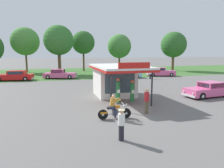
% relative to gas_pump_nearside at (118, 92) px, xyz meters
% --- Properties ---
extents(ground_plane, '(300.00, 300.00, 0.00)m').
position_rel_gas_pump_nearside_xyz_m(ground_plane, '(-0.78, -2.46, -0.97)').
color(ground_plane, slate).
extents(grass_verge_strip, '(120.00, 24.00, 0.01)m').
position_rel_gas_pump_nearside_xyz_m(grass_verge_strip, '(-0.78, 27.54, -0.97)').
color(grass_verge_strip, '#3D6B2D').
rests_on(grass_verge_strip, ground).
extents(service_station_kiosk, '(4.22, 7.22, 3.49)m').
position_rel_gas_pump_nearside_xyz_m(service_station_kiosk, '(0.63, 2.85, 0.78)').
color(service_station_kiosk, silver).
rests_on(service_station_kiosk, ground).
extents(gas_pump_nearside, '(0.44, 0.44, 2.12)m').
position_rel_gas_pump_nearside_xyz_m(gas_pump_nearside, '(0.00, 0.00, 0.00)').
color(gas_pump_nearside, slate).
rests_on(gas_pump_nearside, ground).
extents(gas_pump_offside, '(0.44, 0.44, 1.92)m').
position_rel_gas_pump_nearside_xyz_m(gas_pump_offside, '(1.26, -0.00, -0.10)').
color(gas_pump_offside, slate).
rests_on(gas_pump_offside, ground).
extents(motorcycle_with_rider, '(2.16, 0.70, 1.58)m').
position_rel_gas_pump_nearside_xyz_m(motorcycle_with_rider, '(-1.43, -3.63, -0.32)').
color(motorcycle_with_rider, black).
rests_on(motorcycle_with_rider, ground).
extents(featured_classic_sedan, '(5.14, 2.23, 1.42)m').
position_rel_gas_pump_nearside_xyz_m(featured_classic_sedan, '(9.24, 0.11, -0.33)').
color(featured_classic_sedan, '#E55993').
rests_on(featured_classic_sedan, ground).
extents(parked_car_back_row_centre_left, '(5.58, 3.17, 1.53)m').
position_rel_gas_pump_nearside_xyz_m(parked_car_back_row_centre_left, '(-4.20, 18.13, -0.29)').
color(parked_car_back_row_centre_left, '#E55993').
rests_on(parked_car_back_row_centre_left, ground).
extents(parked_car_back_row_left, '(5.62, 2.93, 1.39)m').
position_rel_gas_pump_nearside_xyz_m(parked_car_back_row_left, '(6.38, 15.96, -0.34)').
color(parked_car_back_row_left, '#7AC6D1').
rests_on(parked_car_back_row_left, ground).
extents(parked_car_second_row_spare, '(5.35, 3.17, 1.54)m').
position_rel_gas_pump_nearside_xyz_m(parked_car_second_row_spare, '(13.46, 16.72, -0.26)').
color(parked_car_second_row_spare, '#E55993').
rests_on(parked_car_second_row_spare, ground).
extents(parked_car_back_row_right, '(5.75, 2.62, 1.49)m').
position_rel_gas_pump_nearside_xyz_m(parked_car_back_row_right, '(-10.81, 17.55, -0.28)').
color(parked_car_back_row_right, red).
rests_on(parked_car_back_row_right, ground).
extents(bystander_standing_back_lot, '(0.38, 0.38, 1.75)m').
position_rel_gas_pump_nearside_xyz_m(bystander_standing_back_lot, '(1.05, -3.19, -0.03)').
color(bystander_standing_back_lot, brown).
rests_on(bystander_standing_back_lot, ground).
extents(bystander_admiring_sedan, '(0.34, 0.34, 1.60)m').
position_rel_gas_pump_nearside_xyz_m(bystander_admiring_sedan, '(9.69, 13.32, -0.14)').
color(bystander_admiring_sedan, black).
rests_on(bystander_admiring_sedan, ground).
extents(bystander_chatting_near_pumps, '(0.34, 0.34, 1.54)m').
position_rel_gas_pump_nearside_xyz_m(bystander_chatting_near_pumps, '(-2.01, -6.78, -0.16)').
color(bystander_chatting_near_pumps, black).
rests_on(bystander_chatting_near_pumps, ground).
extents(tree_oak_far_right, '(5.74, 5.74, 9.43)m').
position_rel_gas_pump_nearside_xyz_m(tree_oak_far_right, '(-3.97, 25.18, 5.55)').
color(tree_oak_far_right, brown).
rests_on(tree_oak_far_right, ground).
extents(tree_oak_far_left, '(5.64, 5.64, 8.52)m').
position_rel_gas_pump_nearside_xyz_m(tree_oak_far_left, '(10.05, 30.39, 4.59)').
color(tree_oak_far_left, brown).
rests_on(tree_oak_far_left, ground).
extents(tree_oak_right, '(5.19, 5.19, 9.04)m').
position_rel_gas_pump_nearside_xyz_m(tree_oak_right, '(1.44, 30.70, 5.34)').
color(tree_oak_right, brown).
rests_on(tree_oak_right, ground).
extents(tree_oak_distant_spare, '(5.86, 5.86, 8.94)m').
position_rel_gas_pump_nearside_xyz_m(tree_oak_distant_spare, '(21.74, 25.61, 4.89)').
color(tree_oak_distant_spare, brown).
rests_on(tree_oak_distant_spare, ground).
extents(tree_oak_left, '(5.91, 5.91, 9.50)m').
position_rel_gas_pump_nearside_xyz_m(tree_oak_left, '(-10.77, 30.93, 5.42)').
color(tree_oak_left, brown).
rests_on(tree_oak_left, ground).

